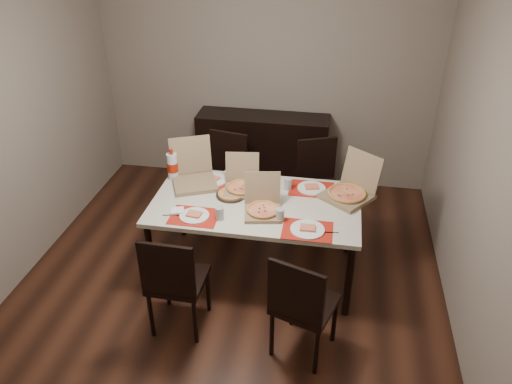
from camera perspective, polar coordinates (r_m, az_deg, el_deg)
ground at (r=4.66m, az=-2.83°, el=-10.10°), size 3.80×4.00×0.02m
room_walls at (r=4.16m, az=-2.15°, el=12.47°), size 3.84×4.02×2.62m
sideboard at (r=5.88m, az=0.77°, el=4.63°), size 1.50×0.40×0.90m
dining_table at (r=4.37m, az=0.00°, el=-1.88°), size 1.80×1.00×0.75m
chair_near_left at (r=3.92m, az=-9.32°, el=-9.89°), size 0.43×0.43×0.93m
chair_near_right at (r=3.69m, az=5.21°, el=-12.62°), size 0.53×0.53×0.93m
chair_far_left at (r=5.30m, az=-3.57°, el=2.21°), size 0.49×0.49×0.93m
chair_far_right at (r=5.19m, az=7.15°, el=1.33°), size 0.54×0.54×0.93m
setting_near_left at (r=4.15m, az=-6.57°, el=-2.59°), size 0.52×0.30×0.11m
setting_near_right at (r=4.01m, az=5.10°, el=-3.86°), size 0.52×0.30×0.11m
setting_far_left at (r=4.66m, az=-4.76°, el=1.54°), size 0.46×0.30×0.11m
setting_far_right at (r=4.53m, az=5.66°, el=0.57°), size 0.47×0.30×0.11m
napkin_loose at (r=4.24m, az=0.17°, el=-1.73°), size 0.15×0.15×0.02m
pizza_box_center at (r=4.17m, az=0.77°, el=-1.70°), size 0.36×0.39×0.31m
pizza_box_right at (r=4.45m, az=10.61°, el=0.08°), size 0.55×0.56×0.38m
pizza_box_left at (r=4.63m, az=-7.13°, el=1.76°), size 0.52×0.54×0.39m
pizza_box_extra at (r=4.49m, az=-1.65°, el=0.83°), size 0.35×0.38×0.31m
faina_plate at (r=4.42m, az=-2.87°, el=-0.27°), size 0.27×0.27×0.03m
dip_bowl at (r=4.49m, az=1.54°, el=0.27°), size 0.13×0.13×0.03m
soda_bottle at (r=4.70m, az=-9.52°, el=2.92°), size 0.10×0.10×0.30m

